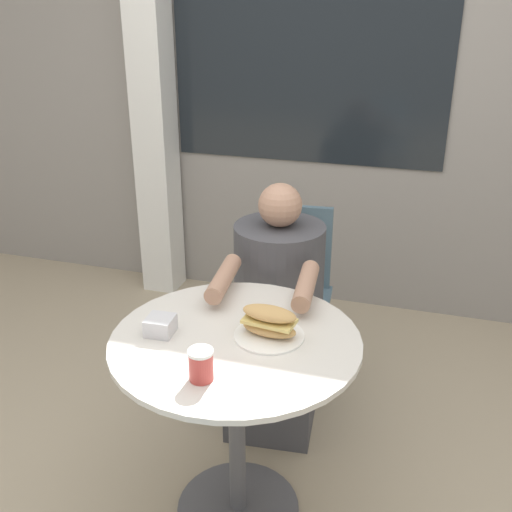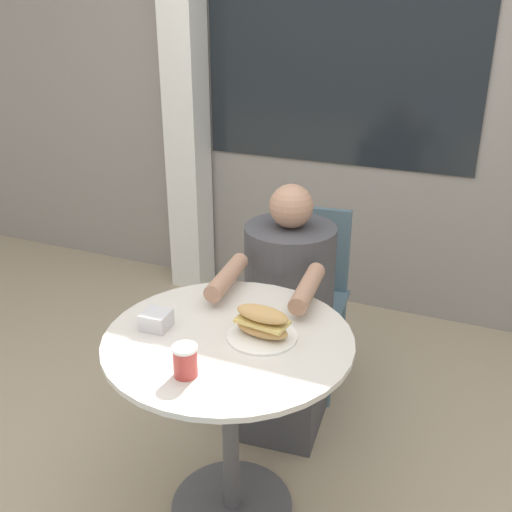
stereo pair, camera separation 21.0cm
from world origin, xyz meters
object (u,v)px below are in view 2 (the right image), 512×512
at_px(diner_chair, 309,281).
at_px(seated_diner, 286,325).
at_px(cafe_table, 229,385).
at_px(sandwich_on_plate, 262,325).
at_px(drink_cup, 185,361).

height_order(diner_chair, seated_diner, seated_diner).
xyz_separation_m(cafe_table, sandwich_on_plate, (0.10, 0.04, 0.24)).
bearing_deg(seated_diner, diner_chair, -93.49).
bearing_deg(seated_diner, cafe_table, 86.51).
relative_size(cafe_table, sandwich_on_plate, 3.55).
bearing_deg(drink_cup, diner_chair, 90.68).
relative_size(diner_chair, drink_cup, 8.73).
height_order(cafe_table, diner_chair, diner_chair).
bearing_deg(seated_diner, drink_cup, 84.46).
relative_size(diner_chair, seated_diner, 0.79).
relative_size(diner_chair, sandwich_on_plate, 3.68).
distance_m(seated_diner, sandwich_on_plate, 0.68).
bearing_deg(diner_chair, sandwich_on_plate, 92.92).
bearing_deg(drink_cup, seated_diner, 90.09).
distance_m(diner_chair, sandwich_on_plate, 0.99).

